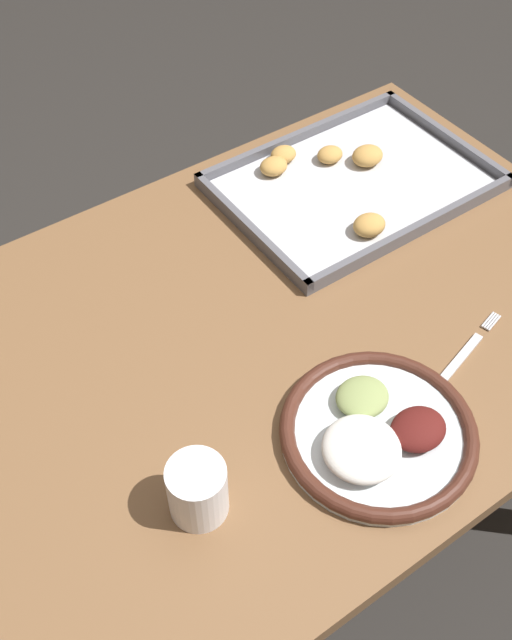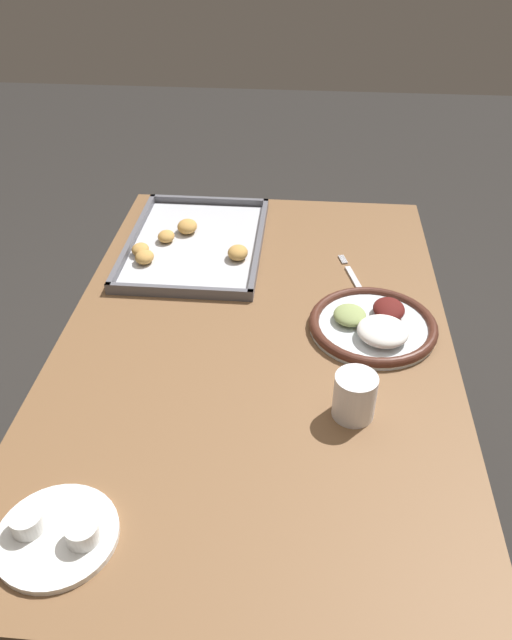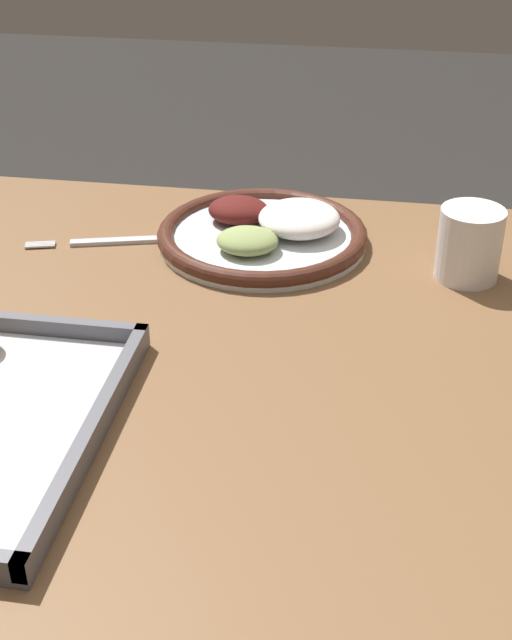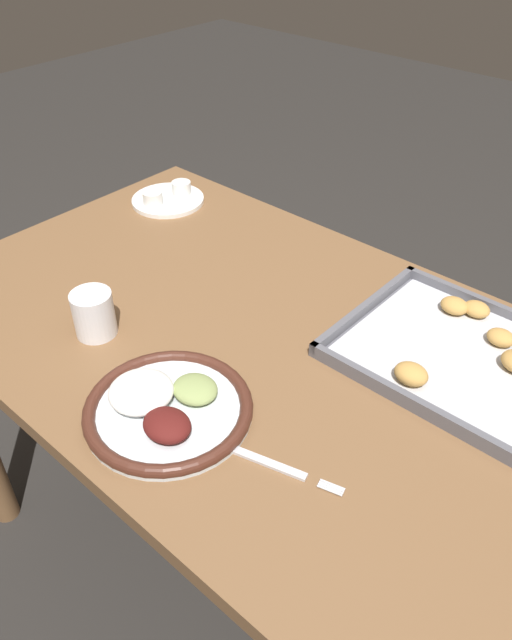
{
  "view_description": "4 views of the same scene",
  "coord_description": "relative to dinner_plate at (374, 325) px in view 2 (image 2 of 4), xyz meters",
  "views": [
    {
      "loc": [
        -0.37,
        -0.55,
        1.51
      ],
      "look_at": [
        0.01,
        0.0,
        0.73
      ],
      "focal_mm": 42.0,
      "sensor_mm": 36.0,
      "label": 1
    },
    {
      "loc": [
        -0.94,
        -0.08,
        1.44
      ],
      "look_at": [
        0.01,
        0.0,
        0.73
      ],
      "focal_mm": 35.0,
      "sensor_mm": 36.0,
      "label": 2
    },
    {
      "loc": [
        -0.11,
        0.72,
        1.17
      ],
      "look_at": [
        0.01,
        0.0,
        0.73
      ],
      "focal_mm": 50.0,
      "sensor_mm": 36.0,
      "label": 3
    },
    {
      "loc": [
        0.57,
        -0.62,
        1.38
      ],
      "look_at": [
        0.01,
        0.0,
        0.73
      ],
      "focal_mm": 35.0,
      "sensor_mm": 36.0,
      "label": 4
    }
  ],
  "objects": [
    {
      "name": "ground_plane",
      "position": [
        -0.04,
        0.23,
        -0.72
      ],
      "size": [
        8.0,
        8.0,
        0.0
      ],
      "primitive_type": "plane",
      "color": "#282623"
    },
    {
      "name": "dining_table",
      "position": [
        -0.04,
        0.23,
        -0.12
      ],
      "size": [
        1.21,
        0.75,
        0.7
      ],
      "color": "brown",
      "rests_on": "ground_plane"
    },
    {
      "name": "dinner_plate",
      "position": [
        0.0,
        0.0,
        0.0
      ],
      "size": [
        0.25,
        0.25,
        0.05
      ],
      "color": "silver",
      "rests_on": "dining_table"
    },
    {
      "name": "fork",
      "position": [
        0.18,
        0.03,
        -0.01
      ],
      "size": [
        0.19,
        0.06,
        0.0
      ],
      "rotation": [
        0.0,
        0.0,
        0.27
      ],
      "color": "silver",
      "rests_on": "dining_table"
    },
    {
      "name": "saucer_plate",
      "position": [
        -0.51,
        0.46,
        -0.0
      ],
      "size": [
        0.17,
        0.17,
        0.04
      ],
      "color": "white",
      "rests_on": "dining_table"
    },
    {
      "name": "baking_tray",
      "position": [
        0.29,
        0.41,
        -0.0
      ],
      "size": [
        0.44,
        0.31,
        0.04
      ],
      "color": "#595960",
      "rests_on": "dining_table"
    },
    {
      "name": "drinking_cup",
      "position": [
        -0.23,
        0.05,
        0.03
      ],
      "size": [
        0.07,
        0.07,
        0.08
      ],
      "color": "white",
      "rests_on": "dining_table"
    }
  ]
}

